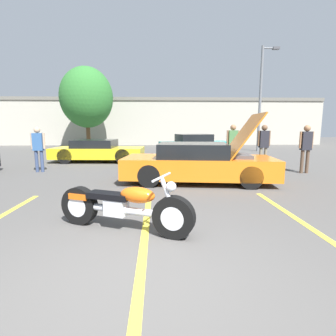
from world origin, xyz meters
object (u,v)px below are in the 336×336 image
Objects in this scene: tree_background at (87,98)px; motorcycle at (123,207)px; spectator_by_show_car at (38,146)px; spectator_midground at (233,142)px; spectator_near_motorcycle at (306,145)px; spectator_far_lot at (264,143)px; show_car_hood_open at (199,163)px; parked_car_right_row at (196,146)px; light_pole at (262,94)px; parked_car_mid_row at (98,151)px.

tree_background is 18.42m from motorcycle.
spectator_by_show_car reaches higher than motorcycle.
motorcycle is 7.52m from spectator_midground.
spectator_near_motorcycle is 0.99× the size of spectator_far_lot.
show_car_hood_open is 2.65× the size of spectator_midground.
show_car_hood_open reaches higher than parked_car_right_row.
light_pole is 3.98× the size of spectator_far_lot.
motorcycle is at bearing -119.46° from spectator_midground.
light_pole reaches higher than show_car_hood_open.
spectator_far_lot is at bearing 46.72° from show_car_hood_open.
parked_car_mid_row is 1.00× the size of parked_car_right_row.
parked_car_right_row reaches higher than parked_car_mid_row.
spectator_by_show_car is at bearing -155.68° from parked_car_right_row.
tree_background is 1.43× the size of parked_car_right_row.
show_car_hood_open is 7.39m from parked_car_right_row.
light_pole is at bearing 78.70° from spectator_near_motorcycle.
tree_background is 15.12m from spectator_far_lot.
parked_car_right_row is 5.25m from spectator_far_lot.
show_car_hood_open is 1.07× the size of parked_car_right_row.
tree_background reaches higher than show_car_hood_open.
spectator_by_show_car is at bearing 146.31° from motorcycle.
motorcycle is 11.48m from parked_car_right_row.
light_pole is 9.18m from spectator_midground.
tree_background is 2.77× the size of motorcycle.
spectator_midground is at bearing 170.26° from spectator_far_lot.
tree_background is 1.43× the size of parked_car_mid_row.
parked_car_mid_row is (-10.18, -5.35, -3.39)m from light_pole.
spectator_midground is at bearing 83.18° from motorcycle.
motorcycle is at bearing -139.14° from spectator_near_motorcycle.
spectator_near_motorcycle reaches higher than parked_car_mid_row.
show_car_hood_open is at bearing -119.85° from light_pole.
light_pole is at bearing 35.44° from spectator_by_show_car.
show_car_hood_open is at bearing 86.63° from motorcycle.
parked_car_right_row is at bearing 26.99° from parked_car_mid_row.
spectator_far_lot is at bearing 2.97° from spectator_by_show_car.
light_pole reaches higher than spectator_far_lot.
spectator_far_lot is (1.22, -0.21, -0.01)m from spectator_midground.
spectator_far_lot is (7.26, -2.54, 0.54)m from parked_car_mid_row.
spectator_by_show_car is (-11.73, -8.35, -2.92)m from light_pole.
light_pole is at bearing 83.79° from motorcycle.
spectator_midground is at bearing -118.32° from light_pole.
tree_background is 11.94m from spectator_by_show_car.
parked_car_mid_row is 2.47× the size of spectator_midground.
tree_background is at bearing 131.80° from spectator_far_lot.
light_pole reaches higher than parked_car_right_row.
tree_background is at bearing 110.63° from parked_car_mid_row.
show_car_hood_open is 3.99m from spectator_far_lot.
tree_background is at bearing 123.89° from show_car_hood_open.
show_car_hood_open reaches higher than spectator_near_motorcycle.
light_pole reaches higher than spectator_midground.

